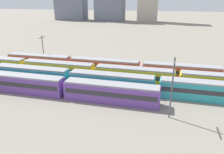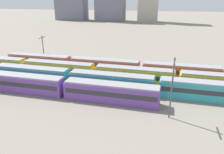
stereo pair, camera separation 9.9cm
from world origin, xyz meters
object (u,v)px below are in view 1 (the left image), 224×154
Objects in this scene: train_track_2 at (95,72)px; train_track_3 at (224,75)px; catenary_pole_0 at (172,86)px; train_track_1 at (157,86)px; train_track_0 at (23,83)px; catenary_pole_1 at (43,49)px.

train_track_3 is at bearing 10.09° from train_track_2.
catenary_pole_0 reaches higher than train_track_3.
train_track_1 is 15.72m from train_track_2.
train_track_0 is 6.54× the size of catenary_pole_1.
train_track_2 is 22.35m from catenary_pole_0.
train_track_0 is 44.26m from train_track_3.
train_track_0 is 5.47× the size of catenary_pole_0.
train_track_1 and train_track_2 have the same top height.
train_track_2 is 7.32× the size of catenary_pole_0.
train_track_2 and train_track_3 have the same top height.
catenary_pole_1 is at bearing 148.47° from catenary_pole_0.
train_track_0 is at bearing -71.60° from catenary_pole_1.
train_track_0 is 29.93m from catenary_pole_0.
train_track_1 is at bearing 10.89° from train_track_0.
train_track_2 is at bearing 141.90° from catenary_pole_0.
train_track_0 is 0.50× the size of train_track_3.
train_track_0 and train_track_2 have the same top height.
train_track_2 is 29.69m from train_track_3.
train_track_1 is 36.03m from catenary_pole_1.
train_track_0 is 0.50× the size of train_track_1.
catenary_pole_1 is at bearing 108.40° from train_track_0.
catenary_pole_0 is (-11.89, -18.80, 3.75)m from train_track_3.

